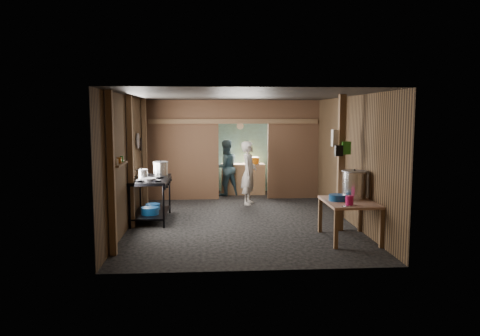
{
  "coord_description": "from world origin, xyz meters",
  "views": [
    {
      "loc": [
        -0.66,
        -9.84,
        2.22
      ],
      "look_at": [
        0.0,
        -0.2,
        1.1
      ],
      "focal_mm": 34.44,
      "sensor_mm": 36.0,
      "label": 1
    }
  ],
  "objects": [
    {
      "name": "blue_tub_back",
      "position": [
        -1.88,
        0.07,
        0.24
      ],
      "size": [
        0.31,
        0.31,
        0.13
      ],
      "primitive_type": "cylinder",
      "color": "#144B90",
      "rests_on": "gas_range"
    },
    {
      "name": "back_counter",
      "position": [
        0.3,
        2.95,
        0.42
      ],
      "size": [
        1.2,
        0.5,
        0.85
      ],
      "primitive_type": "cube",
      "color": "brown",
      "rests_on": "floor"
    },
    {
      "name": "pan_lid_small",
      "position": [
        -2.21,
        0.8,
        1.55
      ],
      "size": [
        0.03,
        0.3,
        0.3
      ],
      "primitive_type": "cylinder",
      "rotation": [
        0.0,
        1.57,
        0.0
      ],
      "color": "black",
      "rests_on": "wall_left"
    },
    {
      "name": "ceiling",
      "position": [
        0.0,
        0.0,
        2.6
      ],
      "size": [
        4.5,
        7.0,
        0.0
      ],
      "primitive_type": "cube",
      "color": "#2E2A26",
      "rests_on": "ground"
    },
    {
      "name": "stove_saucepan",
      "position": [
        -2.05,
        0.2,
        0.94
      ],
      "size": [
        0.17,
        0.17,
        0.09
      ],
      "primitive_type": "cylinder",
      "rotation": [
        0.0,
        0.0,
        -0.23
      ],
      "color": "silver",
      "rests_on": "gas_range"
    },
    {
      "name": "partition_right",
      "position": [
        1.57,
        2.2,
        1.3
      ],
      "size": [
        1.35,
        0.1,
        2.6
      ],
      "primitive_type": "cube",
      "color": "brown",
      "rests_on": "floor"
    },
    {
      "name": "post_right",
      "position": [
        2.18,
        -0.2,
        1.3
      ],
      "size": [
        0.1,
        0.12,
        2.6
      ],
      "primitive_type": "cube",
      "color": "brown",
      "rests_on": "floor"
    },
    {
      "name": "frying_pan",
      "position": [
        -1.88,
        -0.57,
        0.93
      ],
      "size": [
        0.48,
        0.61,
        0.07
      ],
      "primitive_type": null,
      "rotation": [
        0.0,
        0.0,
        0.32
      ],
      "color": "gray",
      "rests_on": "gas_range"
    },
    {
      "name": "bag_white",
      "position": [
        1.8,
        -1.22,
        1.78
      ],
      "size": [
        0.22,
        0.15,
        0.32
      ],
      "primitive_type": "cube",
      "color": "silver",
      "rests_on": "post_free"
    },
    {
      "name": "jar_yellow",
      "position": [
        -2.15,
        -2.1,
        1.47
      ],
      "size": [
        0.08,
        0.08,
        0.1
      ],
      "primitive_type": "cylinder",
      "color": "#B25F0F",
      "rests_on": "wall_shelf"
    },
    {
      "name": "knife",
      "position": [
        1.68,
        -2.43,
        0.71
      ],
      "size": [
        0.3,
        0.12,
        0.01
      ],
      "primitive_type": "cube",
      "rotation": [
        0.0,
        0.0,
        0.31
      ],
      "color": "silver",
      "rests_on": "prep_table"
    },
    {
      "name": "cook",
      "position": [
        0.33,
        1.42,
        0.79
      ],
      "size": [
        0.52,
        0.65,
        1.57
      ],
      "primitive_type": "imported",
      "rotation": [
        0.0,
        0.0,
        1.3
      ],
      "color": "beige",
      "rests_on": "floor"
    },
    {
      "name": "post_left_c",
      "position": [
        -2.18,
        1.2,
        1.3
      ],
      "size": [
        0.1,
        0.12,
        2.6
      ],
      "primitive_type": "cube",
      "color": "brown",
      "rests_on": "floor"
    },
    {
      "name": "jar_white",
      "position": [
        -2.15,
        -2.35,
        1.47
      ],
      "size": [
        0.07,
        0.07,
        0.1
      ],
      "primitive_type": "cylinder",
      "color": "silver",
      "rests_on": "wall_shelf"
    },
    {
      "name": "pan_lid_big",
      "position": [
        -2.21,
        0.4,
        1.65
      ],
      "size": [
        0.03,
        0.34,
        0.34
      ],
      "primitive_type": "cylinder",
      "rotation": [
        0.0,
        1.57,
        0.0
      ],
      "color": "gray",
      "rests_on": "wall_left"
    },
    {
      "name": "bag_green",
      "position": [
        1.92,
        -1.36,
        1.6
      ],
      "size": [
        0.16,
        0.12,
        0.24
      ],
      "primitive_type": "cube",
      "color": "#2C8A22",
      "rests_on": "post_free"
    },
    {
      "name": "pink_bucket",
      "position": [
        1.71,
        -2.32,
        0.78
      ],
      "size": [
        0.14,
        0.14,
        0.16
      ],
      "primitive_type": "cylinder",
      "rotation": [
        0.0,
        0.0,
        0.04
      ],
      "color": "#C7155F",
      "rests_on": "prep_table"
    },
    {
      "name": "wall_shelf",
      "position": [
        -2.15,
        -2.1,
        1.4
      ],
      "size": [
        0.14,
        0.8,
        0.03
      ],
      "primitive_type": "cube",
      "color": "brown",
      "rests_on": "wall_left"
    },
    {
      "name": "wall_right",
      "position": [
        2.25,
        0.0,
        1.3
      ],
      "size": [
        0.0,
        7.0,
        2.6
      ],
      "primitive_type": "cube",
      "color": "brown",
      "rests_on": "ground"
    },
    {
      "name": "wall_back",
      "position": [
        0.0,
        3.5,
        1.3
      ],
      "size": [
        4.5,
        0.0,
        2.6
      ],
      "primitive_type": "cube",
      "color": "brown",
      "rests_on": "ground"
    },
    {
      "name": "bag_black",
      "position": [
        1.78,
        -1.38,
        1.55
      ],
      "size": [
        0.14,
        0.1,
        0.2
      ],
      "primitive_type": "cube",
      "color": "black",
      "rests_on": "post_free"
    },
    {
      "name": "wash_basin",
      "position": [
        1.62,
        -1.92,
        0.75
      ],
      "size": [
        0.35,
        0.35,
        0.11
      ],
      "primitive_type": "cylinder",
      "rotation": [
        0.0,
        0.0,
        -0.2
      ],
      "color": "#144B90",
      "rests_on": "prep_table"
    },
    {
      "name": "post_free",
      "position": [
        1.85,
        -1.3,
        1.3
      ],
      "size": [
        0.12,
        0.12,
        2.6
      ],
      "primitive_type": "cube",
      "color": "brown",
      "rests_on": "floor"
    },
    {
      "name": "yellow_tub",
      "position": [
        0.58,
        2.95,
        0.94
      ],
      "size": [
        0.34,
        0.34,
        0.19
      ],
      "primitive_type": "cylinder",
      "color": "#B25F0F",
      "rests_on": "back_counter"
    },
    {
      "name": "wall_left",
      "position": [
        -2.25,
        0.0,
        1.3
      ],
      "size": [
        0.0,
        7.0,
        2.6
      ],
      "primitive_type": "cube",
      "color": "brown",
      "rests_on": "ground"
    },
    {
      "name": "blue_tub_front",
      "position": [
        -1.88,
        -0.42,
        0.25
      ],
      "size": [
        0.37,
        0.37,
        0.15
      ],
      "primitive_type": "cylinder",
      "color": "#144B90",
      "rests_on": "gas_range"
    },
    {
      "name": "partition_left",
      "position": [
        -1.32,
        2.2,
        1.3
      ],
      "size": [
        1.85,
        0.1,
        2.6
      ],
      "primitive_type": "cube",
      "color": "brown",
      "rests_on": "floor"
    },
    {
      "name": "cross_beam",
      "position": [
        0.0,
        2.15,
        2.05
      ],
      "size": [
        4.4,
        0.12,
        0.12
      ],
      "primitive_type": "cube",
      "color": "brown",
      "rests_on": "wall_left"
    },
    {
      "name": "stove_pot_large",
      "position": [
        -1.71,
        0.21,
        1.04
      ],
      "size": [
        0.4,
        0.4,
        0.33
      ],
      "primitive_type": null,
      "rotation": [
        0.0,
        0.0,
        0.26
      ],
      "color": "silver",
      "rests_on": "gas_range"
    },
    {
      "name": "jar_green",
      "position": [
        -2.15,
        -1.88,
        1.47
      ],
      "size": [
        0.06,
        0.06,
        0.1
      ],
      "primitive_type": "cylinder",
      "color": "#2C8A22",
      "rests_on": "wall_shelf"
    },
    {
      "name": "gas_range",
      "position": [
        -1.88,
        -0.19,
        0.45
      ],
      "size": [
        0.78,
        1.52,
        0.9
      ],
      "primitive_type": null,
      "color": "black",
      "rests_on": "floor"
    },
    {
      "name": "floor",
      "position": [
        0.0,
        0.0,
        0.0
      ],
      "size": [
        4.5,
        7.0,
        0.0
      ],
      "primitive_type": "cube",
      "color": "black",
      "rests_on": "ground"
    },
    {
      "name": "prep_table",
      "position": [
        1.83,
        -1.96,
        0.35
      ],
      "size": [
        0.86,
        1.18,
        0.7
      ],
      "primitive_type": null,
      "color": "tan",
      "rests_on": "floor"
    },
    {
      "name": "wall_clock",
      "position": [
        0.25,
        3.4,
        1.9
      ],
      "size": [
        0.2,
        0.03,
        0.2
      ],
      "primitive_type": "cylinder",
      "rotation": [
        1.57,
        0.0,
        0.0
      ],
      "color": "silver",
      "rests_on": "wall_back"
    },
    {
      "name": "stove_pot_med",
      "position": [
        -2.05,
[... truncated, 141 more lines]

